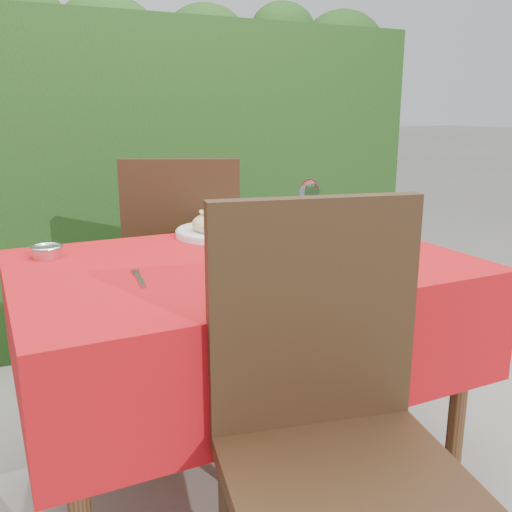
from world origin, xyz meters
name	(u,v)px	position (x,y,z in m)	size (l,w,h in m)	color
ground	(244,485)	(0.00, 0.00, 0.00)	(60.00, 60.00, 0.00)	slate
hedge	(118,159)	(0.00, 1.55, 0.92)	(3.20, 0.55, 1.78)	black
dining_table	(242,309)	(0.00, 0.00, 0.60)	(1.26, 0.86, 0.75)	#4D3218
chair_near	(331,417)	(-0.08, -0.59, 0.57)	(0.53, 0.53, 1.00)	black
chair_far	(185,262)	(0.06, 0.69, 0.57)	(0.59, 0.59, 0.99)	black
pizza_plate	(292,258)	(0.08, -0.15, 0.78)	(0.44, 0.44, 0.07)	white
pasta_plate	(218,227)	(0.06, 0.32, 0.78)	(0.29, 0.29, 0.08)	silver
water_glass	(348,227)	(0.41, 0.06, 0.80)	(0.08, 0.08, 0.11)	silver
wine_glass	(310,195)	(0.38, 0.26, 0.88)	(0.07, 0.07, 0.18)	silver
fork	(140,279)	(-0.32, -0.07, 0.75)	(0.02, 0.18, 0.00)	silver
steel_ramekin	(47,252)	(-0.50, 0.27, 0.76)	(0.08, 0.08, 0.03)	silver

